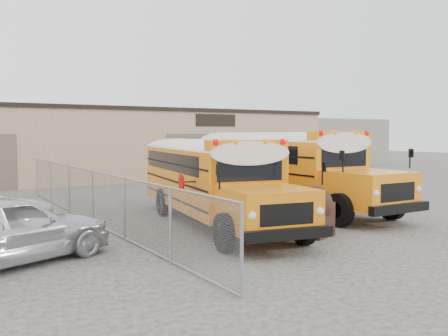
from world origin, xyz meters
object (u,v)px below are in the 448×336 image
school_bus_left (165,164)px  school_bus_right (205,157)px  tarp_bundle (314,210)px  car_silver (6,229)px

school_bus_left → school_bus_right: bearing=33.9°
school_bus_left → tarp_bundle: (0.40, -9.40, -0.90)m
tarp_bundle → car_silver: 8.33m
school_bus_left → tarp_bundle: school_bus_left is taller
school_bus_right → tarp_bundle: 12.08m
school_bus_left → car_silver: (-7.83, -8.12, -0.84)m
school_bus_right → tarp_bundle: school_bus_right is taller
school_bus_right → car_silver: size_ratio=2.20×
school_bus_left → school_bus_right: (3.36, 2.26, 0.15)m
school_bus_left → school_bus_right: school_bus_right is taller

